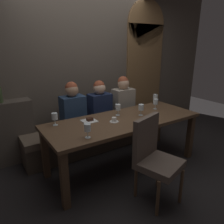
{
  "coord_description": "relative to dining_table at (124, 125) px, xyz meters",
  "views": [
    {
      "loc": [
        -1.67,
        -2.26,
        1.75
      ],
      "look_at": [
        -0.14,
        0.09,
        0.84
      ],
      "focal_mm": 34.43,
      "sensor_mm": 36.0,
      "label": 1
    }
  ],
  "objects": [
    {
      "name": "dessert_plate",
      "position": [
        -0.45,
        0.18,
        0.1
      ],
      "size": [
        0.19,
        0.19,
        0.05
      ],
      "color": "white",
      "rests_on": "dining_table"
    },
    {
      "name": "wine_glass_far_right",
      "position": [
        0.7,
        0.11,
        0.2
      ],
      "size": [
        0.08,
        0.08,
        0.16
      ],
      "color": "silver",
      "rests_on": "dining_table"
    },
    {
      "name": "diner_far_end",
      "position": [
        0.49,
        0.69,
        0.15
      ],
      "size": [
        0.36,
        0.24,
        0.75
      ],
      "color": "#9E9384",
      "rests_on": "banquette_bench"
    },
    {
      "name": "arched_door",
      "position": [
        1.35,
        1.15,
        0.71
      ],
      "size": [
        0.9,
        0.05,
        2.55
      ],
      "color": "brown",
      "rests_on": "ground"
    },
    {
      "name": "wine_glass_far_left",
      "position": [
        -0.7,
        -0.28,
        0.2
      ],
      "size": [
        0.08,
        0.08,
        0.16
      ],
      "color": "silver",
      "rests_on": "dining_table"
    },
    {
      "name": "wine_glass_center_back",
      "position": [
        0.02,
        0.18,
        0.2
      ],
      "size": [
        0.08,
        0.08,
        0.16
      ],
      "color": "silver",
      "rests_on": "dining_table"
    },
    {
      "name": "diner_bearded",
      "position": [
        0.03,
        0.72,
        0.14
      ],
      "size": [
        0.36,
        0.24,
        0.72
      ],
      "color": "#192342",
      "rests_on": "banquette_bench"
    },
    {
      "name": "diner_redhead",
      "position": [
        -0.46,
        0.7,
        0.15
      ],
      "size": [
        0.36,
        0.24,
        0.75
      ],
      "color": "navy",
      "rests_on": "banquette_bench"
    },
    {
      "name": "wine_glass_end_left",
      "position": [
        0.3,
        -0.01,
        0.2
      ],
      "size": [
        0.08,
        0.08,
        0.16
      ],
      "color": "silver",
      "rests_on": "dining_table"
    },
    {
      "name": "back_wall_tiled",
      "position": [
        0.0,
        1.22,
        0.85
      ],
      "size": [
        6.0,
        0.12,
        3.0
      ],
      "primitive_type": "cube",
      "color": "brown",
      "rests_on": "ground"
    },
    {
      "name": "dining_table",
      "position": [
        0.0,
        0.0,
        0.0
      ],
      "size": [
        2.2,
        0.84,
        0.74
      ],
      "color": "#493422",
      "rests_on": "ground"
    },
    {
      "name": "espresso_cup",
      "position": [
        -0.18,
        -0.03,
        0.11
      ],
      "size": [
        0.12,
        0.12,
        0.06
      ],
      "color": "white",
      "rests_on": "dining_table"
    },
    {
      "name": "chair_near_side",
      "position": [
        -0.11,
        -0.72,
        -0.09
      ],
      "size": [
        0.55,
        0.55,
        0.98
      ],
      "color": "brown",
      "rests_on": "ground"
    },
    {
      "name": "banquette_bench",
      "position": [
        0.0,
        0.7,
        -0.42
      ],
      "size": [
        2.5,
        0.44,
        0.45
      ],
      "color": "#40352A",
      "rests_on": "ground"
    },
    {
      "name": "wine_glass_near_left",
      "position": [
        -0.88,
        0.29,
        0.2
      ],
      "size": [
        0.08,
        0.08,
        0.16
      ],
      "color": "silver",
      "rests_on": "dining_table"
    },
    {
      "name": "ground",
      "position": [
        0.0,
        0.0,
        -0.65
      ],
      "size": [
        9.0,
        9.0,
        0.0
      ],
      "primitive_type": "plane",
      "color": "black"
    },
    {
      "name": "wine_glass_center_front",
      "position": [
        0.92,
        0.34,
        0.2
      ],
      "size": [
        0.08,
        0.08,
        0.16
      ],
      "color": "silver",
      "rests_on": "dining_table"
    }
  ]
}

